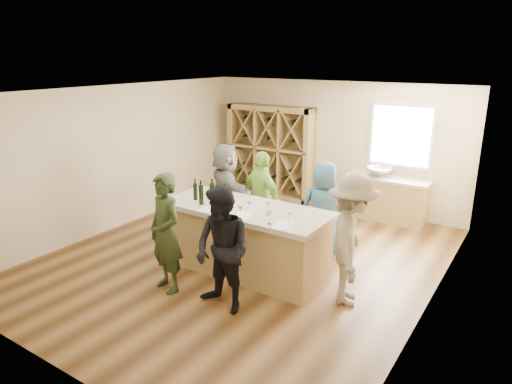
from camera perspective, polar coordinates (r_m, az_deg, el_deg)
The scene contains 35 objects.
floor at distance 7.93m, azimuth -1.41°, elevation -8.56°, with size 6.00×7.00×0.10m, color brown.
ceiling at distance 7.17m, azimuth -1.58°, elevation 12.83°, with size 6.00×7.00×0.10m, color white.
wall_back at distance 10.46m, azimuth 9.71°, elevation 5.88°, with size 6.00×0.10×2.80m, color beige.
wall_front at distance 5.10m, azimuth -25.07°, elevation -7.43°, with size 6.00×0.10×2.80m, color beige.
wall_left at distance 9.45m, azimuth -16.92°, elevation 4.21°, with size 0.10×7.00×2.80m, color beige.
wall_right at distance 6.28m, azimuth 22.06°, elevation -2.57°, with size 0.10×7.00×2.80m, color beige.
window_frame at distance 9.83m, azimuth 17.68°, elevation 6.70°, with size 1.30×0.06×1.30m, color white.
window_pane at distance 9.80m, azimuth 17.62°, elevation 6.67°, with size 1.18×0.01×1.18m, color white.
wine_rack at distance 10.95m, azimuth 1.82°, elevation 5.01°, with size 2.20×0.45×2.20m, color #A6874F.
back_counter_base at distance 9.91m, azimuth 16.01°, elevation -0.96°, with size 1.60×0.58×0.86m, color #A6874F.
back_counter_top at distance 9.78m, azimuth 16.23°, elevation 1.61°, with size 1.70×0.62×0.06m, color #BEB49C.
sink at distance 9.81m, azimuth 15.18°, elevation 2.48°, with size 0.54×0.54×0.19m, color silver.
faucet at distance 9.96m, azimuth 15.53°, elevation 3.01°, with size 0.02×0.02×0.30m, color silver.
tasting_counter_base at distance 7.30m, azimuth -1.42°, elevation -6.18°, with size 2.60×1.00×1.00m, color #A6874F.
tasting_counter_top at distance 7.10m, azimuth -1.45°, elevation -2.16°, with size 2.72×1.12×0.08m, color #BEB49C.
wine_bottle_a at distance 7.45m, azimuth -7.59°, elevation 0.04°, with size 0.07×0.07×0.27m, color black.
wine_bottle_b at distance 7.21m, azimuth -6.88°, elevation -0.35°, with size 0.08×0.08×0.31m, color black.
wine_bottle_c at distance 7.24m, azimuth -5.50°, elevation -0.18°, with size 0.08×0.08×0.32m, color black.
wine_bottle_d at distance 7.06m, azimuth -4.97°, elevation -0.82°, with size 0.07×0.07×0.28m, color black.
wine_bottle_e at distance 7.07m, azimuth -3.94°, elevation -0.74°, with size 0.07×0.07×0.28m, color black.
wine_glass_a at distance 6.91m, azimuth -5.48°, elevation -1.59°, with size 0.07×0.07×0.20m, color white.
wine_glass_b at distance 6.57m, azimuth -1.97°, elevation -2.50°, with size 0.07×0.07×0.20m, color white.
wine_glass_c at distance 6.35m, azimuth 1.67°, elevation -3.25°, with size 0.07×0.07×0.18m, color white.
wine_glass_d at distance 6.72m, azimuth 1.45°, elevation -2.05°, with size 0.07×0.07×0.19m, color white.
wine_glass_e at distance 6.36m, azimuth 4.15°, elevation -3.35°, with size 0.06×0.06×0.17m, color white.
tasting_menu_a at distance 7.00m, azimuth -6.18°, elevation -2.18°, with size 0.21×0.29×0.00m, color white.
tasting_menu_b at distance 6.70m, azimuth -1.77°, elevation -2.97°, with size 0.23×0.32×0.00m, color white.
tasting_menu_c at distance 6.35m, azimuth 3.36°, elevation -4.14°, with size 0.24×0.33×0.00m, color white.
person_near_left at distance 6.71m, azimuth -11.23°, elevation -5.07°, with size 0.65×0.47×1.78m, color #263319.
person_near_right at distance 6.11m, azimuth -4.19°, elevation -7.25°, with size 0.84×0.46×1.73m, color black.
person_server at distance 6.38m, azimuth 11.87°, elevation -5.95°, with size 1.19×0.55×1.85m, color gray.
person_far_mid at distance 8.20m, azimuth 0.73°, elevation -0.82°, with size 1.01×0.52×1.72m, color #8CC64C.
person_far_right at distance 7.81m, azimuth 8.46°, elevation -2.21°, with size 0.81×0.52×1.65m, color #335972.
person_far_left at distance 8.78m, azimuth -3.78°, elevation 0.45°, with size 1.63×0.58×1.75m, color slate.
wine_glass_f at distance 7.24m, azimuth -0.88°, elevation -0.69°, with size 0.07×0.07×0.18m, color white.
Camera 1 is at (4.09, -5.88, 3.36)m, focal length 32.00 mm.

